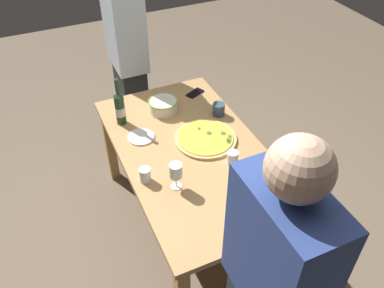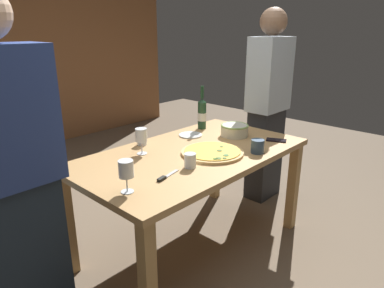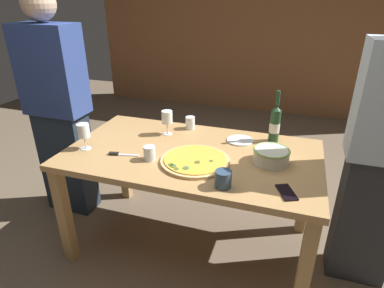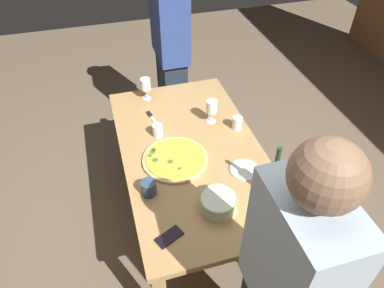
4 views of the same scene
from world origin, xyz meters
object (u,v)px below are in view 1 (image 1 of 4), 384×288
(wine_glass_by_bottle, at_px, (176,172))
(cup_amber, at_px, (219,109))
(cell_phone, at_px, (195,93))
(dining_table, at_px, (192,161))
(cup_spare, at_px, (145,175))
(wine_bottle, at_px, (120,108))
(pizza, at_px, (206,138))
(cup_ceramic, at_px, (232,158))
(wine_glass_near_pizza, at_px, (273,201))
(person_guest_left, at_px, (128,61))
(pizza_knife, at_px, (249,184))
(serving_bowl, at_px, (163,105))
(side_plate, at_px, (141,137))

(wine_glass_by_bottle, bearing_deg, cup_amber, -45.93)
(cell_phone, bearing_deg, dining_table, -51.13)
(dining_table, xyz_separation_m, cup_spare, (-0.13, 0.37, 0.14))
(wine_glass_by_bottle, distance_m, cup_amber, 0.77)
(dining_table, xyz_separation_m, wine_bottle, (0.48, 0.33, 0.22))
(pizza, bearing_deg, cup_spare, 111.64)
(cup_ceramic, height_order, cell_phone, cup_ceramic)
(wine_glass_by_bottle, distance_m, cell_phone, 1.01)
(wine_glass_near_pizza, bearing_deg, cup_spare, 45.00)
(wine_bottle, relative_size, cup_amber, 3.81)
(wine_glass_by_bottle, bearing_deg, pizza, -47.40)
(cup_amber, distance_m, cell_phone, 0.33)
(wine_glass_near_pizza, relative_size, cup_amber, 1.86)
(person_guest_left, bearing_deg, cup_amber, 23.20)
(pizza_knife, bearing_deg, cup_amber, -12.31)
(person_guest_left, bearing_deg, pizza_knife, 5.78)
(cup_spare, bearing_deg, wine_glass_by_bottle, -129.38)
(serving_bowl, distance_m, cup_spare, 0.72)
(dining_table, distance_m, pizza_knife, 0.47)
(cell_phone, bearing_deg, wine_bottle, -103.56)
(wine_bottle, bearing_deg, pizza, -132.14)
(cup_amber, bearing_deg, side_plate, 91.73)
(wine_glass_near_pizza, distance_m, wine_glass_by_bottle, 0.57)
(side_plate, bearing_deg, serving_bowl, -47.79)
(serving_bowl, distance_m, person_guest_left, 0.60)
(wine_bottle, xyz_separation_m, wine_glass_near_pizza, (-1.15, -0.50, -0.01))
(serving_bowl, height_order, side_plate, serving_bowl)
(dining_table, height_order, wine_bottle, wine_bottle)
(serving_bowl, distance_m, pizza_knife, 0.93)
(cell_phone, xyz_separation_m, person_guest_left, (0.48, 0.38, 0.12))
(dining_table, height_order, cell_phone, cell_phone)
(dining_table, distance_m, cup_spare, 0.41)
(cell_phone, bearing_deg, side_plate, -83.54)
(cell_phone, distance_m, pizza_knife, 1.02)
(wine_glass_by_bottle, xyz_separation_m, pizza_knife, (-0.16, -0.40, -0.12))
(serving_bowl, height_order, cell_phone, serving_bowl)
(wine_glass_by_bottle, relative_size, cup_spare, 1.89)
(serving_bowl, relative_size, wine_bottle, 0.61)
(wine_glass_by_bottle, bearing_deg, cup_ceramic, -83.59)
(wine_bottle, distance_m, cup_ceramic, 0.86)
(wine_glass_near_pizza, relative_size, cell_phone, 1.20)
(pizza, bearing_deg, cup_ceramic, -169.00)
(dining_table, height_order, person_guest_left, person_guest_left)
(cup_amber, bearing_deg, wine_glass_by_bottle, 134.07)
(cup_ceramic, bearing_deg, dining_table, 40.63)
(dining_table, relative_size, cup_amber, 17.26)
(wine_bottle, distance_m, person_guest_left, 0.66)
(wine_glass_by_bottle, relative_size, cell_phone, 1.21)
(pizza, bearing_deg, cup_amber, -43.64)
(dining_table, distance_m, cup_amber, 0.46)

